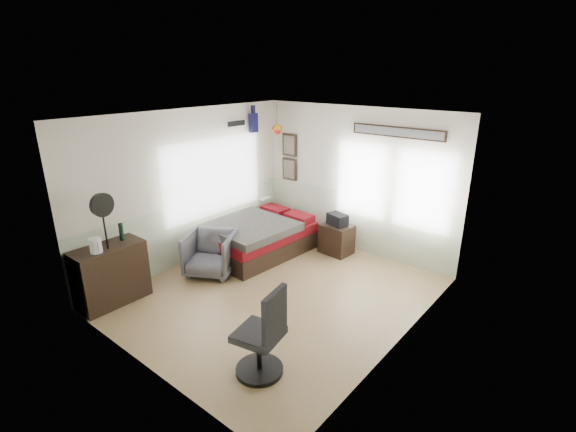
# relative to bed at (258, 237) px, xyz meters

# --- Properties ---
(ground_plane) EXTENTS (4.00, 4.50, 0.01)m
(ground_plane) POSITION_rel_bed_xyz_m (1.30, -0.96, -0.32)
(ground_plane) COLOR #A68351
(room_shell) EXTENTS (4.02, 4.52, 2.71)m
(room_shell) POSITION_rel_bed_xyz_m (1.22, -0.77, 1.30)
(room_shell) COLOR beige
(room_shell) RESTS_ON ground_plane
(wall_decor) EXTENTS (3.55, 1.32, 1.44)m
(wall_decor) POSITION_rel_bed_xyz_m (0.20, 1.00, 1.79)
(wall_decor) COLOR #3C2919
(wall_decor) RESTS_ON room_shell
(bed) EXTENTS (1.54, 2.07, 0.64)m
(bed) POSITION_rel_bed_xyz_m (0.00, 0.00, 0.00)
(bed) COLOR black
(bed) RESTS_ON ground_plane
(dresser) EXTENTS (0.48, 1.00, 0.90)m
(dresser) POSITION_rel_bed_xyz_m (-0.44, -2.68, 0.14)
(dresser) COLOR black
(dresser) RESTS_ON ground_plane
(armchair) EXTENTS (1.06, 1.07, 0.72)m
(armchair) POSITION_rel_bed_xyz_m (-0.02, -1.14, 0.05)
(armchair) COLOR #5C5D65
(armchair) RESTS_ON ground_plane
(nightstand) EXTENTS (0.59, 0.48, 0.56)m
(nightstand) POSITION_rel_bed_xyz_m (1.17, 0.92, -0.03)
(nightstand) COLOR black
(nightstand) RESTS_ON ground_plane
(task_chair) EXTENTS (0.57, 0.57, 1.10)m
(task_chair) POSITION_rel_bed_xyz_m (2.37, -2.41, 0.14)
(task_chair) COLOR black
(task_chair) RESTS_ON ground_plane
(kettle) EXTENTS (0.19, 0.16, 0.21)m
(kettle) POSITION_rel_bed_xyz_m (-0.34, -2.87, 0.70)
(kettle) COLOR silver
(kettle) RESTS_ON dresser
(bottle) EXTENTS (0.07, 0.07, 0.26)m
(bottle) POSITION_rel_bed_xyz_m (-0.48, -2.40, 0.72)
(bottle) COLOR black
(bottle) RESTS_ON dresser
(stand_fan) EXTENTS (0.13, 0.34, 0.83)m
(stand_fan) POSITION_rel_bed_xyz_m (-0.33, -2.70, 1.23)
(stand_fan) COLOR black
(stand_fan) RESTS_ON dresser
(black_bag) EXTENTS (0.42, 0.33, 0.22)m
(black_bag) POSITION_rel_bed_xyz_m (1.17, 0.92, 0.36)
(black_bag) COLOR black
(black_bag) RESTS_ON nightstand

